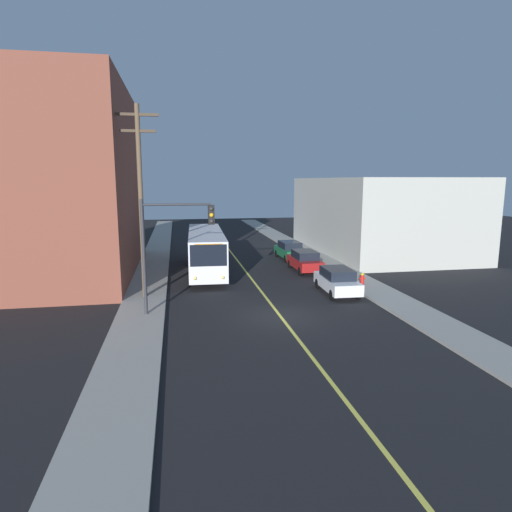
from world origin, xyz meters
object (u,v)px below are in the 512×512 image
Objects in this scene: parked_car_white at (337,280)px; utility_pole_near at (141,194)px; parked_car_green at (290,250)px; city_bus at (206,249)px; parked_car_red at (305,261)px; traffic_signal_left_corner at (174,235)px; fire_hydrant at (362,279)px.

parked_car_white is 0.40× the size of utility_pole_near.
city_bus is at bearing -150.64° from parked_car_green.
parked_car_red is 0.99× the size of parked_car_green.
city_bus reaches higher than parked_car_white.
parked_car_green is 18.56m from traffic_signal_left_corner.
traffic_signal_left_corner is (-2.33, -10.70, 2.49)m from city_bus.
city_bus is 9.07m from parked_car_green.
parked_car_red is at bearing 44.24° from traffic_signal_left_corner.
traffic_signal_left_corner is at bearing -123.98° from parked_car_green.
parked_car_white is at bearing -4.69° from utility_pole_near.
city_bus is 14.56× the size of fire_hydrant.
traffic_signal_left_corner is at bearing -135.76° from parked_car_red.
utility_pole_near reaches higher than parked_car_green.
parked_car_green reaches higher than fire_hydrant.
utility_pole_near is (-12.03, -11.42, 5.42)m from parked_car_green.
fire_hydrant is at bearing -68.80° from parked_car_red.
parked_car_white and parked_car_green have the same top height.
utility_pole_near is at bearing 175.31° from parked_car_white.
city_bus is 11.12m from parked_car_white.
city_bus is at bearing 59.19° from utility_pole_near.
utility_pole_near reaches higher than parked_car_red.
parked_car_white is 1.01× the size of parked_car_red.
utility_pole_near reaches higher than traffic_signal_left_corner.
city_bus is at bearing 133.99° from parked_car_white.
parked_car_white is 1.00× the size of parked_car_green.
parked_car_red is at bearing 90.12° from parked_car_white.
traffic_signal_left_corner is at bearing -63.52° from utility_pole_near.
utility_pole_near is (-11.86, -6.05, 5.42)m from parked_car_red.
traffic_signal_left_corner reaches higher than parked_car_white.
city_bus reaches higher than parked_car_red.
city_bus is 1.09× the size of utility_pole_near.
parked_car_green is at bearing 100.51° from fire_hydrant.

